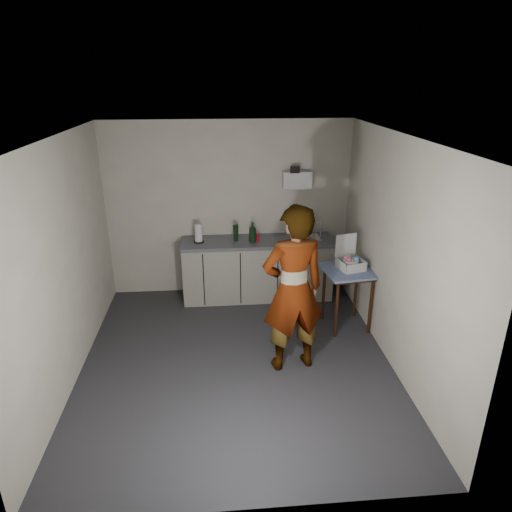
{
  "coord_description": "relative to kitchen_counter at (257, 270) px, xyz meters",
  "views": [
    {
      "loc": [
        -0.17,
        -4.58,
        3.17
      ],
      "look_at": [
        0.27,
        0.45,
        1.16
      ],
      "focal_mm": 32.0,
      "sensor_mm": 36.0,
      "label": 1
    }
  ],
  "objects": [
    {
      "name": "ground",
      "position": [
        -0.4,
        -1.7,
        -0.43
      ],
      "size": [
        4.0,
        4.0,
        0.0
      ],
      "primitive_type": "plane",
      "color": "#2B2B30",
      "rests_on": "ground"
    },
    {
      "name": "wall_back",
      "position": [
        -0.4,
        0.29,
        0.87
      ],
      "size": [
        3.6,
        0.02,
        2.6
      ],
      "primitive_type": "cube",
      "color": "beige",
      "rests_on": "ground"
    },
    {
      "name": "wall_right",
      "position": [
        1.39,
        -1.7,
        0.87
      ],
      "size": [
        0.02,
        4.0,
        2.6
      ],
      "primitive_type": "cube",
      "color": "beige",
      "rests_on": "ground"
    },
    {
      "name": "wall_left",
      "position": [
        -2.19,
        -1.7,
        0.87
      ],
      "size": [
        0.02,
        4.0,
        2.6
      ],
      "primitive_type": "cube",
      "color": "beige",
      "rests_on": "ground"
    },
    {
      "name": "ceiling",
      "position": [
        -0.4,
        -1.7,
        2.17
      ],
      "size": [
        3.6,
        4.0,
        0.01
      ],
      "primitive_type": "cube",
      "color": "silver",
      "rests_on": "wall_back"
    },
    {
      "name": "kitchen_counter",
      "position": [
        0.0,
        0.0,
        0.0
      ],
      "size": [
        2.24,
        0.62,
        0.91
      ],
      "color": "black",
      "rests_on": "ground"
    },
    {
      "name": "wall_shelf",
      "position": [
        0.6,
        0.22,
        1.32
      ],
      "size": [
        0.42,
        0.18,
        0.37
      ],
      "color": "silver",
      "rests_on": "ground"
    },
    {
      "name": "side_table",
      "position": [
        1.1,
        -0.99,
        0.29
      ],
      "size": [
        0.71,
        0.71,
        0.82
      ],
      "rotation": [
        0.0,
        0.0,
        0.13
      ],
      "color": "#3A1A0D",
      "rests_on": "ground"
    },
    {
      "name": "standing_man",
      "position": [
        0.23,
        -1.82,
        0.55
      ],
      "size": [
        0.79,
        0.6,
        1.95
      ],
      "primitive_type": "imported",
      "rotation": [
        0.0,
        0.0,
        3.34
      ],
      "color": "#B2A593",
      "rests_on": "ground"
    },
    {
      "name": "soap_bottle",
      "position": [
        -0.08,
        -0.06,
        0.63
      ],
      "size": [
        0.14,
        0.14,
        0.29
      ],
      "primitive_type": "imported",
      "rotation": [
        0.0,
        0.0,
        0.27
      ],
      "color": "black",
      "rests_on": "kitchen_counter"
    },
    {
      "name": "soda_can",
      "position": [
        -0.0,
        -0.05,
        0.54
      ],
      "size": [
        0.06,
        0.06,
        0.11
      ],
      "primitive_type": "cylinder",
      "color": "red",
      "rests_on": "kitchen_counter"
    },
    {
      "name": "dark_bottle",
      "position": [
        -0.32,
        -0.0,
        0.61
      ],
      "size": [
        0.07,
        0.07,
        0.25
      ],
      "primitive_type": "cylinder",
      "color": "black",
      "rests_on": "kitchen_counter"
    },
    {
      "name": "paper_towel",
      "position": [
        -0.86,
        -0.01,
        0.61
      ],
      "size": [
        0.16,
        0.16,
        0.28
      ],
      "color": "black",
      "rests_on": "kitchen_counter"
    },
    {
      "name": "dish_rack",
      "position": [
        0.7,
        0.01,
        0.55
      ],
      "size": [
        0.43,
        0.32,
        0.3
      ],
      "color": "white",
      "rests_on": "kitchen_counter"
    },
    {
      "name": "bakery_box",
      "position": [
        1.12,
        -0.94,
        0.49
      ],
      "size": [
        0.37,
        0.38,
        0.43
      ],
      "rotation": [
        0.0,
        0.0,
        0.25
      ],
      "color": "silver",
      "rests_on": "side_table"
    }
  ]
}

